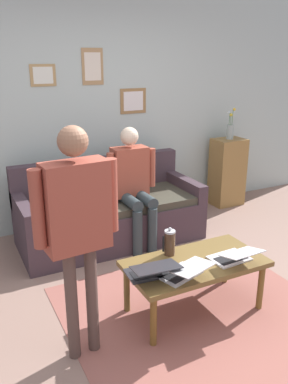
{
  "coord_description": "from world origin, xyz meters",
  "views": [
    {
      "loc": [
        1.49,
        2.33,
        1.97
      ],
      "look_at": [
        -0.05,
        -0.73,
        0.8
      ],
      "focal_mm": 37.46,
      "sensor_mm": 36.0,
      "label": 1
    }
  ],
  "objects_px": {
    "laptop_left": "(184,272)",
    "french_press": "(170,242)",
    "side_shelf": "(227,172)",
    "coffee_table": "(195,267)",
    "person_standing": "(77,217)",
    "couch": "(109,214)",
    "flower_vase": "(230,130)",
    "laptop_right": "(151,271)",
    "laptop_center": "(234,256)",
    "person_seated": "(133,181)"
  },
  "relations": [
    {
      "from": "laptop_left",
      "to": "french_press",
      "type": "height_order",
      "value": "french_press"
    },
    {
      "from": "french_press",
      "to": "side_shelf",
      "type": "xyz_separation_m",
      "value": [
        -1.91,
        -1.7,
        -0.09
      ]
    },
    {
      "from": "coffee_table",
      "to": "person_standing",
      "type": "height_order",
      "value": "person_standing"
    },
    {
      "from": "couch",
      "to": "flower_vase",
      "type": "bearing_deg",
      "value": -169.45
    },
    {
      "from": "laptop_right",
      "to": "flower_vase",
      "type": "relative_size",
      "value": 0.9
    },
    {
      "from": "laptop_center",
      "to": "laptop_right",
      "type": "relative_size",
      "value": 0.97
    },
    {
      "from": "couch",
      "to": "french_press",
      "type": "relative_size",
      "value": 8.25
    },
    {
      "from": "coffee_table",
      "to": "laptop_center",
      "type": "relative_size",
      "value": 3.06
    },
    {
      "from": "couch",
      "to": "person_standing",
      "type": "distance_m",
      "value": 1.96
    },
    {
      "from": "coffee_table",
      "to": "laptop_right",
      "type": "xyz_separation_m",
      "value": [
        0.41,
        0.05,
        0.1
      ]
    },
    {
      "from": "laptop_right",
      "to": "flower_vase",
      "type": "xyz_separation_m",
      "value": [
        -2.19,
        -1.94,
        0.55
      ]
    },
    {
      "from": "side_shelf",
      "to": "person_seated",
      "type": "relative_size",
      "value": 0.72
    },
    {
      "from": "side_shelf",
      "to": "flower_vase",
      "type": "bearing_deg",
      "value": 57.68
    },
    {
      "from": "laptop_right",
      "to": "person_seated",
      "type": "xyz_separation_m",
      "value": [
        -0.49,
        -1.36,
        0.24
      ]
    },
    {
      "from": "side_shelf",
      "to": "flower_vase",
      "type": "relative_size",
      "value": 2.23
    },
    {
      "from": "coffee_table",
      "to": "laptop_left",
      "type": "relative_size",
      "value": 2.78
    },
    {
      "from": "couch",
      "to": "coffee_table",
      "type": "distance_m",
      "value": 1.55
    },
    {
      "from": "coffee_table",
      "to": "person_seated",
      "type": "distance_m",
      "value": 1.36
    },
    {
      "from": "laptop_left",
      "to": "person_seated",
      "type": "bearing_deg",
      "value": -101.15
    },
    {
      "from": "laptop_center",
      "to": "person_seated",
      "type": "relative_size",
      "value": 0.28
    },
    {
      "from": "couch",
      "to": "person_seated",
      "type": "xyz_separation_m",
      "value": [
        -0.19,
        0.23,
        0.42
      ]
    },
    {
      "from": "couch",
      "to": "laptop_center",
      "type": "relative_size",
      "value": 5.48
    },
    {
      "from": "couch",
      "to": "french_press",
      "type": "distance_m",
      "value": 1.37
    },
    {
      "from": "couch",
      "to": "side_shelf",
      "type": "xyz_separation_m",
      "value": [
        -1.89,
        -0.35,
        0.15
      ]
    },
    {
      "from": "laptop_center",
      "to": "person_standing",
      "type": "distance_m",
      "value": 1.33
    },
    {
      "from": "french_press",
      "to": "person_standing",
      "type": "relative_size",
      "value": 0.15
    },
    {
      "from": "laptop_left",
      "to": "laptop_right",
      "type": "xyz_separation_m",
      "value": [
        0.2,
        -0.11,
        0.0
      ]
    },
    {
      "from": "couch",
      "to": "laptop_right",
      "type": "height_order",
      "value": "couch"
    },
    {
      "from": "laptop_left",
      "to": "person_seated",
      "type": "height_order",
      "value": "person_seated"
    },
    {
      "from": "laptop_right",
      "to": "couch",
      "type": "bearing_deg",
      "value": -100.86
    },
    {
      "from": "flower_vase",
      "to": "person_standing",
      "type": "xyz_separation_m",
      "value": [
        2.74,
        1.97,
        -0.02
      ]
    },
    {
      "from": "coffee_table",
      "to": "side_shelf",
      "type": "bearing_deg",
      "value": -133.26
    },
    {
      "from": "french_press",
      "to": "side_shelf",
      "type": "relative_size",
      "value": 0.26
    },
    {
      "from": "person_seated",
      "to": "laptop_center",
      "type": "bearing_deg",
      "value": 97.15
    },
    {
      "from": "person_seated",
      "to": "side_shelf",
      "type": "bearing_deg",
      "value": -161.2
    },
    {
      "from": "laptop_right",
      "to": "coffee_table",
      "type": "bearing_deg",
      "value": -173.72
    },
    {
      "from": "laptop_left",
      "to": "side_shelf",
      "type": "height_order",
      "value": "side_shelf"
    },
    {
      "from": "couch",
      "to": "side_shelf",
      "type": "height_order",
      "value": "side_shelf"
    },
    {
      "from": "side_shelf",
      "to": "laptop_right",
      "type": "bearing_deg",
      "value": 41.47
    },
    {
      "from": "laptop_center",
      "to": "flower_vase",
      "type": "height_order",
      "value": "flower_vase"
    },
    {
      "from": "laptop_left",
      "to": "laptop_center",
      "type": "height_order",
      "value": "laptop_center"
    },
    {
      "from": "laptop_right",
      "to": "side_shelf",
      "type": "xyz_separation_m",
      "value": [
        -2.2,
        -1.94,
        -0.03
      ]
    },
    {
      "from": "side_shelf",
      "to": "person_standing",
      "type": "bearing_deg",
      "value": 35.77
    },
    {
      "from": "flower_vase",
      "to": "person_standing",
      "type": "distance_m",
      "value": 3.37
    },
    {
      "from": "side_shelf",
      "to": "flower_vase",
      "type": "distance_m",
      "value": 0.58
    },
    {
      "from": "laptop_center",
      "to": "person_standing",
      "type": "height_order",
      "value": "person_standing"
    },
    {
      "from": "laptop_right",
      "to": "person_seated",
      "type": "relative_size",
      "value": 0.29
    },
    {
      "from": "person_standing",
      "to": "coffee_table",
      "type": "bearing_deg",
      "value": -175.4
    },
    {
      "from": "laptop_right",
      "to": "person_standing",
      "type": "xyz_separation_m",
      "value": [
        0.54,
        0.03,
        0.53
      ]
    },
    {
      "from": "laptop_right",
      "to": "person_standing",
      "type": "height_order",
      "value": "person_standing"
    }
  ]
}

